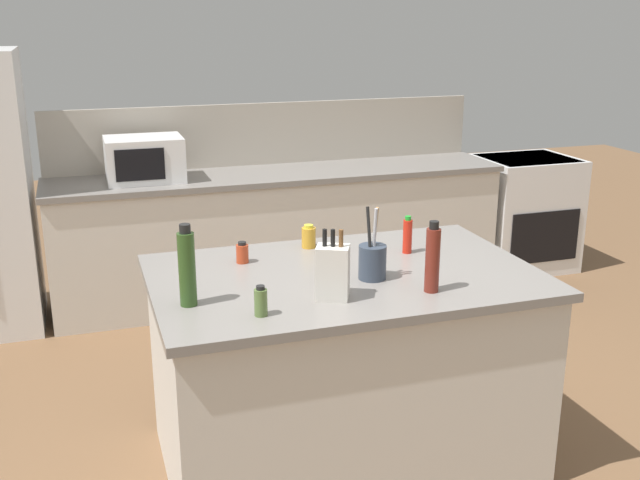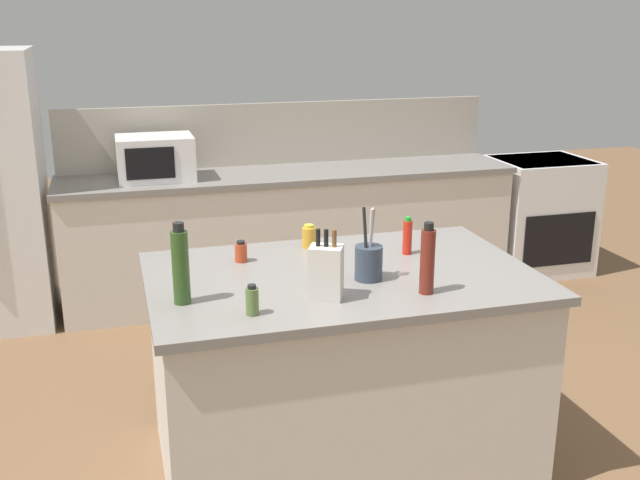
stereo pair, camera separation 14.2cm
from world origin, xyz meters
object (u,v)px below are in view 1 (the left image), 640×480
Objects in this scene: microwave at (144,159)px; hot_sauce_bottle at (407,236)px; olive_oil_bottle at (187,268)px; vinegar_bottle at (433,259)px; knife_block at (333,272)px; utensil_crock at (372,261)px; spice_jar_oregano at (261,302)px; spice_jar_paprika at (242,253)px; honey_jar at (309,237)px; range_oven at (523,212)px.

microwave is 2.81× the size of hot_sauce_bottle.
vinegar_bottle is (0.98, -0.16, -0.01)m from olive_oil_bottle.
knife_block is 0.29m from utensil_crock.
microwave reaches higher than knife_block.
spice_jar_oregano is at bearing -155.68° from utensil_crock.
hot_sauce_bottle is (0.53, 0.45, -0.03)m from knife_block.
spice_jar_paprika is (0.25, -1.92, -0.10)m from microwave.
utensil_crock is at bearing -38.44° from spice_jar_paprika.
utensil_crock is at bearing -72.26° from microwave.
spice_jar_paprika is at bearing -160.68° from honey_jar.
utensil_crock is 0.29m from vinegar_bottle.
microwave is 1.94m from spice_jar_paprika.
range_oven is 3.86m from spice_jar_oregano.
hot_sauce_bottle is (0.30, 0.28, 0.00)m from utensil_crock.
honey_jar is 0.80m from vinegar_bottle.
honey_jar is at bearing 40.27° from olive_oil_bottle.
spice_jar_oregano is at bearing -139.18° from knife_block.
knife_block is (-2.52, -2.47, 0.59)m from range_oven.
range_oven is 3.35m from vinegar_bottle.
range_oven is 2.87× the size of utensil_crock.
spice_jar_paprika is at bearing 172.57° from hot_sauce_bottle.
microwave is (-3.02, 0.00, 0.62)m from range_oven.
olive_oil_bottle reaches higher than spice_jar_oregano.
microwave is at bearing 94.05° from spice_jar_oregano.
hot_sauce_bottle reaches higher than range_oven.
range_oven is 5.05× the size of hot_sauce_bottle.
spice_jar_paprika is (0.31, 0.44, -0.11)m from olive_oil_bottle.
spice_jar_oregano is 0.74m from vinegar_bottle.
olive_oil_bottle is 1.82× the size of hot_sauce_bottle.
hot_sauce_bottle is (1.10, 0.34, -0.07)m from olive_oil_bottle.
honey_jar is (-0.13, 0.51, -0.03)m from utensil_crock.
microwave is 1.90m from honey_jar.
vinegar_bottle is 1.65× the size of hot_sauce_bottle.
olive_oil_bottle is at bearing -91.55° from microwave.
range_oven is 3.09m from microwave.
vinegar_bottle is (0.91, -2.53, -0.01)m from microwave.
knife_block is at bearing -139.78° from hot_sauce_bottle.
utensil_crock is 1.06× the size of vinegar_bottle.
range_oven is 3.94m from olive_oil_bottle.
olive_oil_bottle is 0.56m from spice_jar_paprika.
range_oven is 9.19× the size of spice_jar_paprika.
utensil_crock is 0.53m from honey_jar.
utensil_crock is 0.41m from hot_sauce_bottle.
range_oven is 2.77× the size of olive_oil_bottle.
olive_oil_bottle is at bearing 170.59° from vinegar_bottle.
range_oven is 1.79× the size of microwave.
range_oven is at bearing 34.71° from spice_jar_paprika.
utensil_crock reaches higher than range_oven.
knife_block is 0.91× the size of utensil_crock.
spice_jar_oregano is at bearing -85.95° from microwave.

